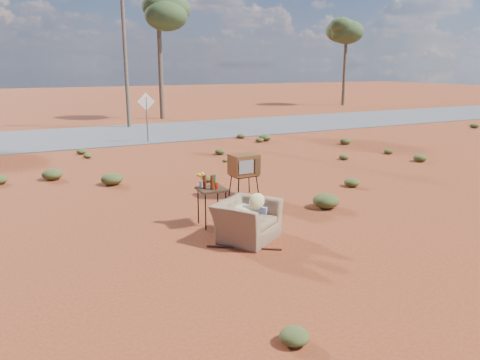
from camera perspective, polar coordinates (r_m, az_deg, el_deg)
name	(u,v)px	position (r m, az deg, el deg)	size (l,w,h in m)	color
ground	(238,231)	(9.79, -0.26, -6.18)	(140.00, 140.00, 0.00)	brown
highway	(101,136)	(23.83, -16.60, 5.22)	(140.00, 7.00, 0.04)	#565659
armchair	(248,214)	(9.27, 1.01, -4.22)	(1.51, 1.49, 1.03)	brown
tv_unit	(244,165)	(12.09, 0.49, 1.80)	(0.72, 0.59, 1.12)	black
side_table	(209,187)	(9.91, -3.77, -0.84)	(0.59, 0.59, 1.14)	#392614
rusty_bar	(244,248)	(8.86, 0.48, -8.26)	(0.04, 0.04, 1.42)	#451B12
road_sign	(147,109)	(21.08, -11.33, 8.53)	(0.78, 0.06, 2.19)	brown
eucalyptus_center	(158,13)	(30.78, -9.94, 19.37)	(3.20, 3.20, 7.60)	brown
eucalyptus_right	(346,33)	(41.56, 12.85, 17.07)	(3.20, 3.20, 7.10)	brown
utility_pole_center	(125,50)	(26.46, -13.86, 15.17)	(1.40, 0.20, 8.00)	brown
scrub_patch	(142,182)	(13.45, -11.85, -0.28)	(17.49, 8.07, 0.33)	#484F22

